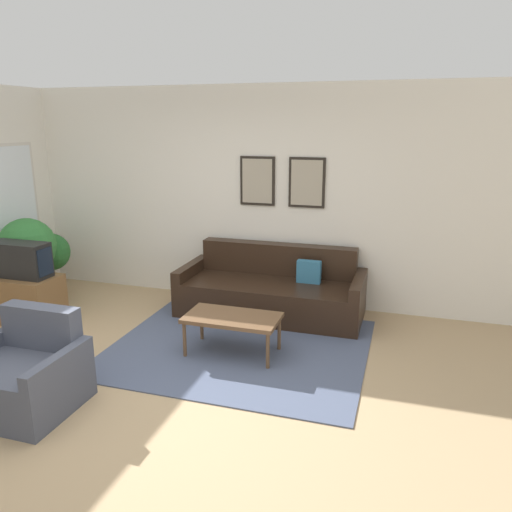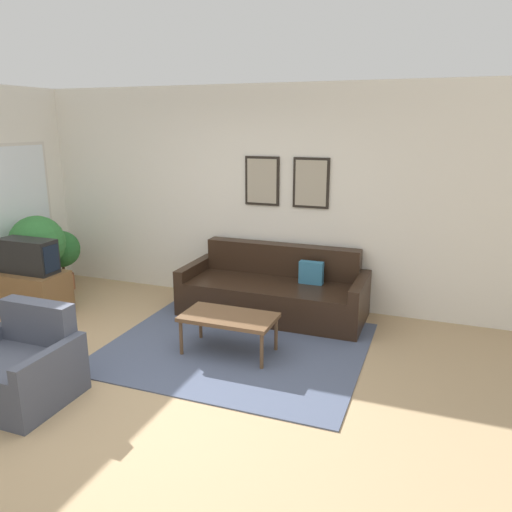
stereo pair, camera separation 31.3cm
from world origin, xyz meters
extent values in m
plane|color=tan|center=(0.00, 0.00, 0.00)|extent=(16.00, 16.00, 0.00)
cube|color=#4C5670|center=(0.47, 1.09, 0.01)|extent=(2.57, 2.19, 0.01)
cube|color=white|center=(0.00, 2.58, 1.35)|extent=(8.00, 0.06, 2.70)
cube|color=black|center=(0.22, 2.54, 1.55)|extent=(0.44, 0.03, 0.60)
cube|color=#A89E89|center=(0.22, 2.52, 1.55)|extent=(0.38, 0.01, 0.54)
cube|color=black|center=(0.84, 2.54, 1.55)|extent=(0.44, 0.03, 0.60)
cube|color=#A89E89|center=(0.84, 2.52, 1.55)|extent=(0.38, 0.01, 0.54)
cube|color=beige|center=(-2.87, 1.68, 1.28)|extent=(0.02, 1.12, 1.44)
cube|color=white|center=(-2.86, 1.68, 1.28)|extent=(0.02, 1.04, 1.36)
cube|color=black|center=(0.53, 2.06, 0.21)|extent=(1.94, 0.90, 0.42)
cube|color=black|center=(0.53, 2.41, 0.61)|extent=(1.94, 0.20, 0.39)
cube|color=black|center=(-0.50, 2.06, 0.28)|extent=(0.12, 0.90, 0.56)
cube|color=black|center=(1.56, 2.06, 0.28)|extent=(0.12, 0.90, 0.56)
cube|color=teal|center=(0.96, 2.17, 0.54)|extent=(0.28, 0.10, 0.28)
cube|color=brown|center=(0.45, 0.94, 0.38)|extent=(0.93, 0.50, 0.04)
cylinder|color=brown|center=(0.02, 0.73, 0.18)|extent=(0.04, 0.04, 0.36)
cylinder|color=brown|center=(0.87, 0.73, 0.18)|extent=(0.04, 0.04, 0.36)
cylinder|color=brown|center=(0.02, 1.15, 0.18)|extent=(0.04, 0.04, 0.36)
cylinder|color=brown|center=(0.87, 1.15, 0.18)|extent=(0.04, 0.04, 0.36)
cube|color=brown|center=(-2.17, 1.06, 0.27)|extent=(0.81, 0.50, 0.54)
cube|color=black|center=(-2.17, 1.06, 0.74)|extent=(0.69, 0.28, 0.40)
cube|color=#192333|center=(-1.82, 1.06, 0.74)|extent=(0.01, 0.23, 0.31)
cube|color=#474C5B|center=(-0.84, -0.49, 0.20)|extent=(0.69, 0.76, 0.40)
cube|color=#474C5B|center=(-0.84, -0.19, 0.59)|extent=(0.69, 0.16, 0.37)
cube|color=#474C5B|center=(-0.46, -0.49, 0.26)|extent=(0.09, 0.76, 0.52)
cylinder|color=#383D42|center=(-2.46, 1.52, 0.13)|extent=(0.28, 0.28, 0.27)
cylinder|color=#51381E|center=(-2.46, 1.52, 0.37)|extent=(0.04, 0.04, 0.21)
sphere|color=#337A38|center=(-2.46, 1.52, 0.77)|extent=(0.69, 0.69, 0.69)
cylinder|color=#935638|center=(-2.49, 1.97, 0.11)|extent=(0.26, 0.26, 0.22)
cylinder|color=#51381E|center=(-2.49, 1.97, 0.29)|extent=(0.04, 0.04, 0.15)
sphere|color=#28662D|center=(-2.49, 1.97, 0.58)|extent=(0.50, 0.50, 0.50)
camera|label=1|loc=(2.03, -3.38, 2.24)|focal=35.00mm
camera|label=2|loc=(2.32, -3.27, 2.24)|focal=35.00mm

